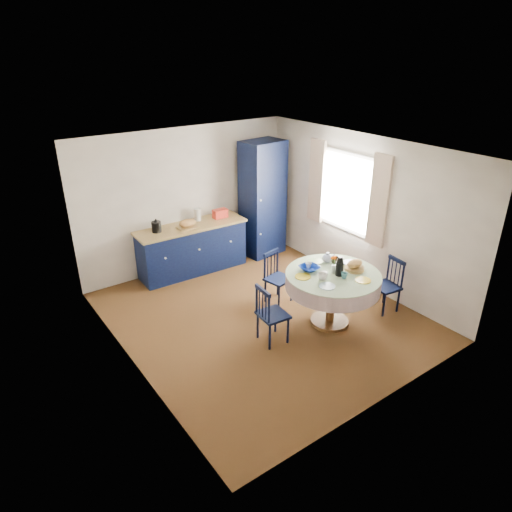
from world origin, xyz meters
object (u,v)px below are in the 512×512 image
(kitchen_counter, at_px, (192,247))
(mug_a, at_px, (322,277))
(pantry_cabinet, at_px, (263,199))
(mug_c, at_px, (335,260))
(mug_b, at_px, (344,276))
(cobalt_bowl, at_px, (309,268))
(mug_d, at_px, (309,265))
(dining_table, at_px, (333,281))
(chair_left, at_px, (271,314))
(chair_right, at_px, (388,285))
(chair_far, at_px, (277,277))

(kitchen_counter, xyz_separation_m, mug_a, (0.55, -2.73, 0.41))
(pantry_cabinet, distance_m, mug_c, 2.43)
(mug_b, height_order, cobalt_bowl, mug_b)
(kitchen_counter, xyz_separation_m, mug_b, (0.82, -2.88, 0.40))
(mug_b, distance_m, mug_d, 0.56)
(mug_b, relative_size, cobalt_bowl, 0.34)
(dining_table, xyz_separation_m, mug_a, (-0.26, -0.04, 0.17))
(pantry_cabinet, bearing_deg, kitchen_counter, 171.28)
(chair_left, relative_size, mug_c, 6.97)
(mug_b, bearing_deg, mug_d, 108.70)
(kitchen_counter, height_order, mug_a, kitchen_counter)
(kitchen_counter, distance_m, chair_right, 3.40)
(kitchen_counter, distance_m, chair_far, 1.81)
(chair_left, bearing_deg, pantry_cabinet, -29.44)
(mug_a, relative_size, mug_d, 1.43)
(dining_table, distance_m, cobalt_bowl, 0.38)
(chair_left, bearing_deg, chair_far, -37.58)
(chair_far, height_order, chair_right, chair_right)
(chair_left, bearing_deg, dining_table, -93.52)
(chair_far, bearing_deg, chair_left, -143.83)
(chair_far, relative_size, mug_a, 6.59)
(chair_right, bearing_deg, chair_left, -92.87)
(kitchen_counter, relative_size, pantry_cabinet, 0.91)
(chair_far, height_order, mug_d, mug_d)
(dining_table, xyz_separation_m, cobalt_bowl, (-0.21, 0.27, 0.16))
(pantry_cabinet, relative_size, chair_far, 2.61)
(kitchen_counter, height_order, mug_d, kitchen_counter)
(pantry_cabinet, xyz_separation_m, mug_b, (-0.68, -2.80, -0.23))
(cobalt_bowl, bearing_deg, chair_far, 92.53)
(pantry_cabinet, distance_m, dining_table, 2.73)
(mug_d, bearing_deg, chair_right, -26.37)
(dining_table, height_order, chair_far, dining_table)
(chair_far, xyz_separation_m, mug_a, (-0.02, -1.01, 0.44))
(mug_b, bearing_deg, chair_far, 102.54)
(pantry_cabinet, relative_size, mug_d, 24.68)
(pantry_cabinet, bearing_deg, chair_left, -130.07)
(dining_table, xyz_separation_m, mug_d, (-0.17, 0.34, 0.17))
(chair_far, height_order, cobalt_bowl, cobalt_bowl)
(chair_right, bearing_deg, cobalt_bowl, -104.87)
(chair_right, bearing_deg, mug_a, -90.36)
(chair_right, xyz_separation_m, mug_a, (-1.22, 0.17, 0.44))
(mug_b, xyz_separation_m, mug_c, (0.24, 0.42, 0.01))
(kitchen_counter, distance_m, mug_a, 2.82)
(dining_table, height_order, cobalt_bowl, dining_table)
(mug_b, distance_m, mug_c, 0.48)
(pantry_cabinet, bearing_deg, mug_c, -106.13)
(chair_right, relative_size, mug_c, 6.77)
(dining_table, xyz_separation_m, chair_left, (-0.99, 0.15, -0.25))
(mug_c, bearing_deg, chair_far, 123.86)
(mug_d, xyz_separation_m, cobalt_bowl, (-0.05, -0.07, -0.01))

